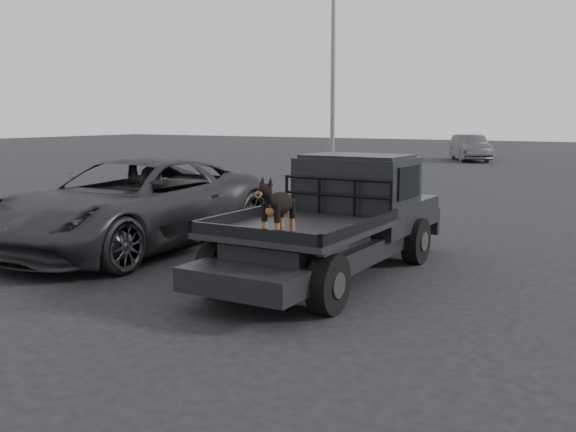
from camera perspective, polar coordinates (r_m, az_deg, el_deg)
The scene contains 7 objects.
ground at distance 8.64m, azimuth -0.41°, elevation -7.32°, with size 120.00×120.00×0.00m, color black.
flatbed_ute at distance 9.71m, azimuth 3.77°, elevation -2.73°, with size 2.00×5.40×0.92m, color black, non-canonical shape.
ute_cab at distance 10.42m, azimuth 6.16°, elevation 3.04°, with size 1.72×1.30×0.88m, color black, non-canonical shape.
headache_rack at distance 9.77m, azimuth 4.33°, elevation 1.70°, with size 1.80×0.08×0.55m, color black, non-canonical shape.
dog at distance 7.84m, azimuth -0.86°, elevation 0.67°, with size 0.32×0.60×0.74m, color black, non-canonical shape.
parked_suv at distance 12.08m, azimuth -13.57°, elevation 1.05°, with size 2.72×5.90×1.64m, color #29282D.
distant_car_a at distance 36.80m, azimuth 15.86°, elevation 5.86°, with size 1.51×4.32×1.42m, color #434448.
Camera 1 is at (4.25, -7.13, 2.40)m, focal length 40.00 mm.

